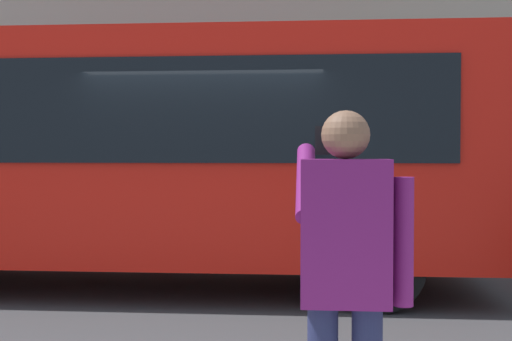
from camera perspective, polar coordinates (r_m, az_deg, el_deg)
name	(u,v)px	position (r m, az deg, el deg)	size (l,w,h in m)	color
ground_plane	(215,293)	(7.94, -3.55, -10.49)	(60.00, 60.00, 0.00)	#38383A
red_bus	(122,150)	(8.35, -11.50, 1.71)	(9.05, 2.54, 3.08)	red
pedestrian_photographer	(346,267)	(3.06, 7.75, -8.23)	(0.53, 0.52, 1.70)	#1E2347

